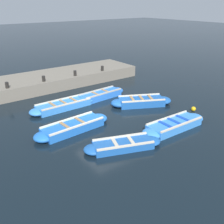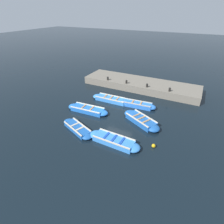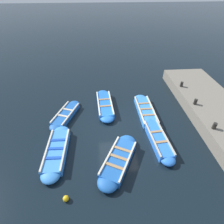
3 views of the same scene
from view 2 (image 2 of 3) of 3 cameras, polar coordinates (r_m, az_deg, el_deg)
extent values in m
plane|color=black|center=(14.50, 1.07, -0.58)|extent=(120.00, 120.00, 0.00)
cube|color=#3884E0|center=(11.44, 0.60, -9.36)|extent=(1.03, 2.71, 0.35)
ellipsoid|color=#3884E0|center=(11.03, 6.89, -11.44)|extent=(0.91, 0.93, 0.35)
ellipsoid|color=#3884E0|center=(11.98, -5.13, -7.35)|extent=(0.91, 0.93, 0.35)
cube|color=beige|center=(11.61, 1.63, -7.33)|extent=(0.15, 2.63, 0.07)
cube|color=beige|center=(11.01, -0.48, -9.83)|extent=(0.15, 2.63, 0.07)
cube|color=#1947B7|center=(11.12, 3.23, -9.48)|extent=(0.85, 0.16, 0.04)
cube|color=#1947B7|center=(11.31, 0.60, -8.61)|extent=(0.85, 0.16, 0.04)
cube|color=#1947B7|center=(11.53, -1.92, -7.74)|extent=(0.85, 0.16, 0.04)
cube|color=blue|center=(14.87, -7.95, 0.77)|extent=(1.10, 2.84, 0.36)
ellipsoid|color=blue|center=(14.26, -3.13, -0.35)|extent=(0.92, 0.94, 0.36)
ellipsoid|color=blue|center=(15.57, -12.38, 1.80)|extent=(0.92, 0.94, 0.36)
cube|color=silver|center=(15.08, -7.18, 2.23)|extent=(0.24, 2.74, 0.07)
cube|color=silver|center=(14.45, -8.88, 0.72)|extent=(0.24, 2.74, 0.07)
cube|color=#9E7A51|center=(14.59, -6.67, 1.14)|extent=(0.84, 0.19, 0.04)
cube|color=#9E7A51|center=(14.96, -9.31, 1.74)|extent=(0.84, 0.19, 0.04)
cube|color=#1E59AD|center=(12.79, -11.22, -5.27)|extent=(1.62, 2.48, 0.28)
ellipsoid|color=#1E59AD|center=(11.98, -8.22, -7.76)|extent=(1.01, 1.02, 0.28)
ellipsoid|color=#1E59AD|center=(13.65, -13.84, -3.08)|extent=(1.01, 1.02, 0.28)
cube|color=beige|center=(12.84, -9.87, -3.98)|extent=(0.89, 2.16, 0.07)
cube|color=beige|center=(12.54, -12.77, -5.28)|extent=(0.89, 2.16, 0.07)
cube|color=beige|center=(12.46, -10.48, -5.35)|extent=(0.74, 0.39, 0.04)
cube|color=beige|center=(12.94, -12.08, -4.04)|extent=(0.74, 0.39, 0.04)
cube|color=#3884E0|center=(16.42, -0.27, 4.13)|extent=(0.98, 2.93, 0.35)
ellipsoid|color=#3884E0|center=(15.90, 4.46, 3.07)|extent=(0.88, 0.90, 0.35)
ellipsoid|color=#3884E0|center=(17.05, -4.69, 5.09)|extent=(0.88, 0.90, 0.35)
cube|color=beige|center=(16.68, 0.39, 5.36)|extent=(0.12, 2.86, 0.07)
cube|color=beige|center=(15.99, -0.95, 4.18)|extent=(0.12, 2.86, 0.07)
cube|color=#9E7A51|center=(16.10, 1.72, 4.31)|extent=(0.83, 0.15, 0.04)
cube|color=#9E7A51|center=(16.34, -0.27, 4.74)|extent=(0.83, 0.15, 0.04)
cube|color=#9E7A51|center=(16.59, -2.20, 5.15)|extent=(0.83, 0.15, 0.04)
cube|color=blue|center=(15.65, 8.03, 2.42)|extent=(1.00, 2.71, 0.37)
ellipsoid|color=blue|center=(15.43, 12.77, 1.49)|extent=(0.79, 0.81, 0.37)
ellipsoid|color=blue|center=(15.97, 3.44, 3.31)|extent=(0.79, 0.81, 0.37)
cube|color=#B2AD9E|center=(15.86, 8.43, 3.70)|extent=(0.28, 2.60, 0.07)
cube|color=#B2AD9E|center=(15.24, 7.72, 2.57)|extent=(0.28, 2.60, 0.07)
cube|color=#9E7A51|center=(15.48, 9.42, 2.83)|extent=(0.71, 0.19, 0.04)
cube|color=#9E7A51|center=(15.63, 6.75, 3.35)|extent=(0.71, 0.19, 0.04)
cube|color=#1E59AD|center=(13.49, 9.45, -2.71)|extent=(2.02, 2.64, 0.39)
ellipsoid|color=#1E59AD|center=(12.83, 13.25, -5.12)|extent=(1.28, 1.29, 0.39)
ellipsoid|color=#1E59AD|center=(14.22, 6.04, -0.52)|extent=(1.28, 1.29, 0.39)
cube|color=beige|center=(13.66, 10.95, -1.25)|extent=(1.16, 2.17, 0.07)
cube|color=beige|center=(13.07, 8.06, -2.54)|extent=(1.16, 2.17, 0.07)
cube|color=#9E7A51|center=(13.08, 11.11, -2.93)|extent=(0.86, 0.53, 0.04)
cube|color=#9E7A51|center=(13.37, 9.53, -1.94)|extent=(0.86, 0.53, 0.04)
cube|color=#9E7A51|center=(13.67, 8.02, -0.99)|extent=(0.86, 0.53, 0.04)
cube|color=slate|center=(19.52, 9.19, 8.87)|extent=(3.29, 12.29, 0.76)
cylinder|color=black|center=(17.47, 18.31, 6.98)|extent=(0.20, 0.20, 0.35)
cylinder|color=black|center=(17.87, 11.35, 8.49)|extent=(0.20, 0.20, 0.35)
cylinder|color=black|center=(18.52, 4.74, 9.80)|extent=(0.20, 0.20, 0.35)
cylinder|color=black|center=(19.41, -1.39, 10.89)|extent=(0.20, 0.20, 0.35)
sphere|color=#EAB214|center=(11.46, 13.42, -10.67)|extent=(0.24, 0.24, 0.24)
camera|label=1|loc=(12.76, -57.58, 6.71)|focal=42.00mm
camera|label=3|loc=(10.39, 41.66, 21.63)|focal=28.00mm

